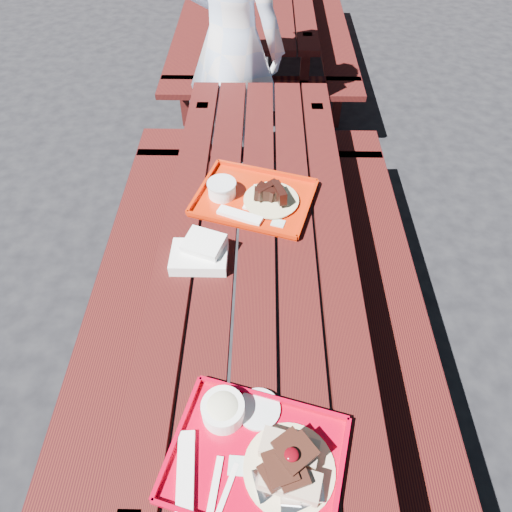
# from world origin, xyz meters

# --- Properties ---
(ground) EXTENTS (60.00, 60.00, 0.00)m
(ground) POSITION_xyz_m (0.00, 0.00, 0.00)
(ground) COLOR black
(ground) RESTS_ON ground
(picnic_table_near) EXTENTS (1.41, 2.40, 0.75)m
(picnic_table_near) POSITION_xyz_m (-0.00, 0.00, 0.56)
(picnic_table_near) COLOR #3F110C
(picnic_table_near) RESTS_ON ground
(picnic_table_far) EXTENTS (1.41, 2.40, 0.75)m
(picnic_table_far) POSITION_xyz_m (-0.00, 2.80, 0.56)
(picnic_table_far) COLOR #3F110C
(picnic_table_far) RESTS_ON ground
(near_tray) EXTENTS (0.52, 0.45, 0.14)m
(near_tray) POSITION_xyz_m (0.02, -0.79, 0.78)
(near_tray) COLOR #B4001B
(near_tray) RESTS_ON picnic_table_near
(far_tray) EXTENTS (0.54, 0.48, 0.08)m
(far_tray) POSITION_xyz_m (-0.02, 0.21, 0.77)
(far_tray) COLOR #BB2105
(far_tray) RESTS_ON picnic_table_near
(white_cloth) EXTENTS (0.20, 0.18, 0.08)m
(white_cloth) POSITION_xyz_m (-0.20, -0.11, 0.79)
(white_cloth) COLOR white
(white_cloth) RESTS_ON picnic_table_near
(person) EXTENTS (0.75, 0.64, 1.75)m
(person) POSITION_xyz_m (-0.16, 1.39, 0.87)
(person) COLOR #C0D8FE
(person) RESTS_ON ground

